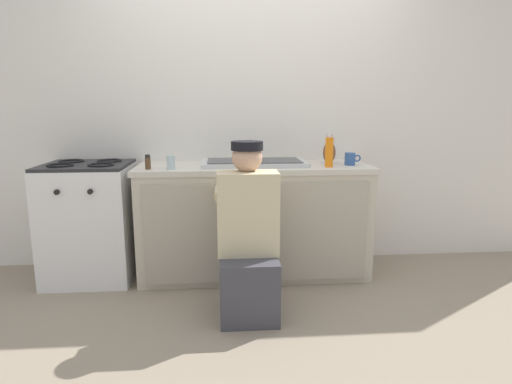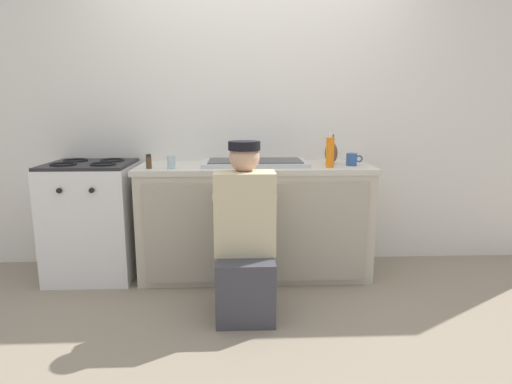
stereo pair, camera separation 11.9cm
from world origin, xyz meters
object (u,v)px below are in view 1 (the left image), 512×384
sink_double_basin (254,162)px  soap_bottle_orange (329,152)px  stove_range (90,221)px  plumber_person (248,244)px  water_glass (171,162)px  spice_bottle_pepper (148,162)px  coffee_mug (350,159)px  vase_decorative (329,152)px

sink_double_basin → soap_bottle_orange: bearing=-16.6°
stove_range → sink_double_basin: bearing=0.1°
plumber_person → soap_bottle_orange: soap_bottle_orange is taller
sink_double_basin → water_glass: bearing=-162.2°
soap_bottle_orange → water_glass: 1.16m
soap_bottle_orange → spice_bottle_pepper: 1.33m
sink_double_basin → stove_range: bearing=-179.9°
sink_double_basin → water_glass: (-0.61, -0.20, 0.03)m
sink_double_basin → coffee_mug: bearing=-5.7°
spice_bottle_pepper → coffee_mug: 1.52m
stove_range → coffee_mug: coffee_mug is taller
sink_double_basin → spice_bottle_pepper: sink_double_basin is taller
vase_decorative → coffee_mug: 0.18m
plumber_person → coffee_mug: plumber_person is taller
stove_range → water_glass: (0.65, -0.19, 0.47)m
vase_decorative → soap_bottle_orange: soap_bottle_orange is taller
soap_bottle_orange → coffee_mug: soap_bottle_orange is taller
coffee_mug → sink_double_basin: bearing=174.3°
sink_double_basin → spice_bottle_pepper: 0.80m
vase_decorative → soap_bottle_orange: 0.21m
plumber_person → sink_double_basin: bearing=82.6°
spice_bottle_pepper → coffee_mug: (1.51, 0.11, -0.00)m
plumber_person → coffee_mug: 1.14m
stove_range → coffee_mug: (2.00, -0.07, 0.47)m
sink_double_basin → water_glass: sink_double_basin is taller
spice_bottle_pepper → coffee_mug: bearing=4.0°
spice_bottle_pepper → soap_bottle_orange: bearing=0.7°
coffee_mug → vase_decorative: bearing=139.7°
sink_double_basin → coffee_mug: (0.74, -0.07, 0.03)m
water_glass → spice_bottle_pepper: spice_bottle_pepper is taller
water_glass → soap_bottle_orange: bearing=1.7°
stove_range → soap_bottle_orange: soap_bottle_orange is taller
water_glass → spice_bottle_pepper: bearing=173.6°
sink_double_basin → water_glass: 0.64m
plumber_person → vase_decorative: plumber_person is taller
stove_range → spice_bottle_pepper: spice_bottle_pepper is taller
water_glass → spice_bottle_pepper: 0.17m
stove_range → soap_bottle_orange: 1.90m
plumber_person → water_glass: bearing=135.8°
stove_range → coffee_mug: size_ratio=7.22×
soap_bottle_orange → vase_decorative: bearing=75.4°
sink_double_basin → spice_bottle_pepper: bearing=-167.0°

